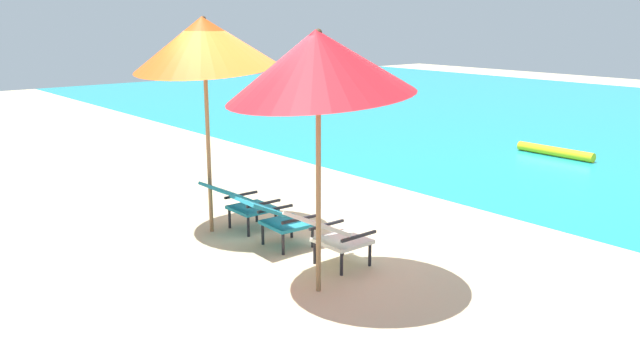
# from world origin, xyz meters

# --- Properties ---
(ground_plane) EXTENTS (40.00, 40.00, 0.00)m
(ground_plane) POSITION_xyz_m (0.00, 4.00, 0.00)
(ground_plane) COLOR #CCB78E
(swim_buoy) EXTENTS (1.60, 0.18, 0.18)m
(swim_buoy) POSITION_xyz_m (-0.88, 6.90, 0.10)
(swim_buoy) COLOR yellow
(swim_buoy) RESTS_ON ocean_band
(lounge_chair_left) EXTENTS (0.55, 0.87, 0.68)m
(lounge_chair_left) POSITION_xyz_m (-0.86, -0.35, 0.40)
(lounge_chair_left) COLOR teal
(lounge_chair_left) RESTS_ON ground_plane
(lounge_chair_center) EXTENTS (0.57, 0.90, 0.68)m
(lounge_chair_center) POSITION_xyz_m (-0.06, -0.39, 0.40)
(lounge_chair_center) COLOR teal
(lounge_chair_center) RESTS_ON ground_plane
(lounge_chair_right) EXTENTS (0.56, 0.88, 0.68)m
(lounge_chair_right) POSITION_xyz_m (0.83, -0.29, 0.40)
(lounge_chair_right) COLOR silver
(lounge_chair_right) RESTS_ON ground_plane
(beach_umbrella_left) EXTENTS (2.27, 2.30, 2.74)m
(beach_umbrella_left) POSITION_xyz_m (-1.11, -0.64, 2.36)
(beach_umbrella_left) COLOR olive
(beach_umbrella_left) RESTS_ON ground_plane
(beach_umbrella_right) EXTENTS (2.12, 2.15, 2.64)m
(beach_umbrella_right) POSITION_xyz_m (1.20, -0.77, 2.24)
(beach_umbrella_right) COLOR olive
(beach_umbrella_right) RESTS_ON ground_plane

